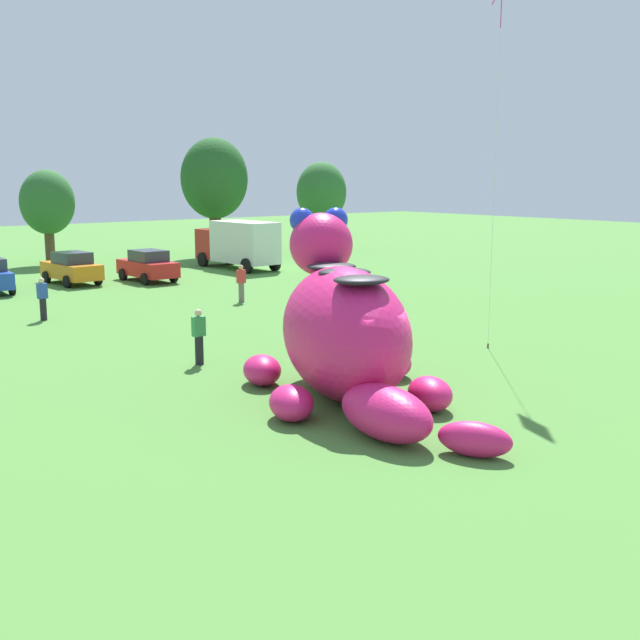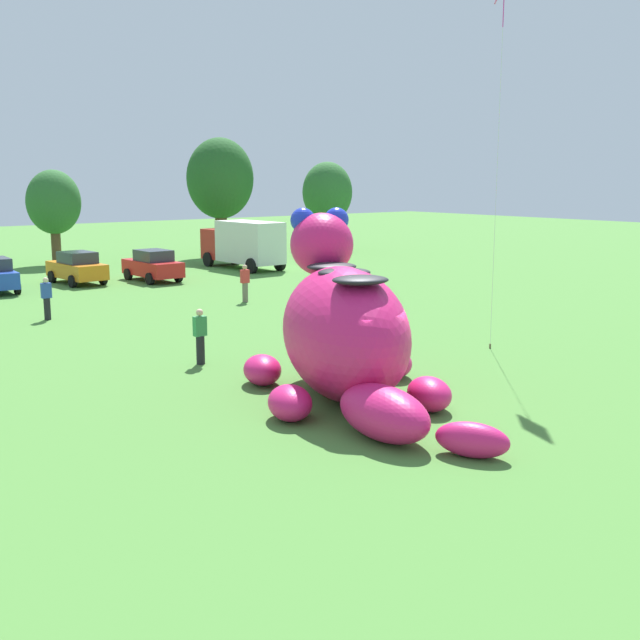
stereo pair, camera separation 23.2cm
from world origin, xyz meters
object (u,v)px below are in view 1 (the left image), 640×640
at_px(spectator_by_cars, 241,284).
at_px(giant_inflatable_creature, 345,331).
at_px(box_truck, 238,243).
at_px(spectator_mid_field, 43,299).
at_px(car_red, 148,266).
at_px(car_orange, 72,268).
at_px(spectator_near_inflatable, 199,337).
at_px(spectator_wandering, 333,329).

bearing_deg(spectator_by_cars, giant_inflatable_creature, -113.53).
distance_m(box_truck, spectator_mid_field, 18.80).
relative_size(car_red, spectator_mid_field, 2.43).
height_order(car_red, box_truck, box_truck).
relative_size(giant_inflatable_creature, spectator_mid_field, 5.56).
relative_size(box_truck, spectator_by_cars, 3.79).
bearing_deg(car_orange, giant_inflatable_creature, -96.18).
height_order(giant_inflatable_creature, car_red, giant_inflatable_creature).
bearing_deg(car_red, spectator_by_cars, -89.87).
height_order(box_truck, spectator_by_cars, box_truck).
distance_m(car_red, spectator_near_inflatable, 20.14).
bearing_deg(car_orange, box_truck, 2.28).
height_order(spectator_by_cars, spectator_wandering, same).
bearing_deg(spectator_near_inflatable, car_orange, 78.98).
bearing_deg(giant_inflatable_creature, car_orange, 83.82).
bearing_deg(spectator_mid_field, giant_inflatable_creature, -82.03).
bearing_deg(box_truck, spectator_by_cars, -122.24).
relative_size(car_orange, spectator_mid_field, 2.46).
relative_size(giant_inflatable_creature, spectator_by_cars, 5.56).
bearing_deg(spectator_wandering, spectator_near_inflatable, 158.91).
xyz_separation_m(box_truck, spectator_wandering, (-10.69, -22.16, -0.75)).
distance_m(spectator_near_inflatable, spectator_mid_field, 10.47).
height_order(giant_inflatable_creature, spectator_wandering, giant_inflatable_creature).
relative_size(spectator_by_cars, spectator_wandering, 1.00).
relative_size(car_orange, spectator_wandering, 2.46).
relative_size(car_orange, spectator_by_cars, 2.46).
relative_size(box_truck, spectator_mid_field, 3.79).
distance_m(giant_inflatable_creature, car_orange, 25.82).
height_order(spectator_mid_field, spectator_by_cars, same).
distance_m(car_orange, spectator_wandering, 21.73).
relative_size(giant_inflatable_creature, spectator_wandering, 5.56).
height_order(car_red, spectator_mid_field, car_red).
distance_m(car_orange, car_red, 3.97).
relative_size(spectator_near_inflatable, spectator_by_cars, 1.00).
distance_m(car_orange, spectator_by_cars, 11.42).
bearing_deg(spectator_by_cars, spectator_near_inflatable, -129.10).
distance_m(box_truck, spectator_by_cars, 13.31).
xyz_separation_m(car_orange, spectator_wandering, (0.09, -21.73, -0.01)).
xyz_separation_m(car_orange, spectator_mid_field, (-5.00, -9.77, -0.01)).
bearing_deg(spectator_near_inflatable, spectator_mid_field, 95.87).
bearing_deg(spectator_wandering, giant_inflatable_creature, -126.15).
bearing_deg(car_red, giant_inflatable_creature, -104.95).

